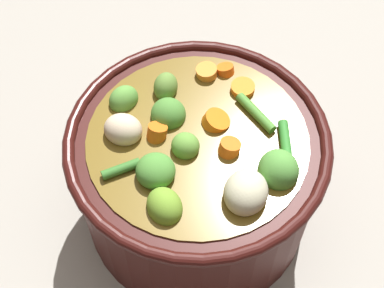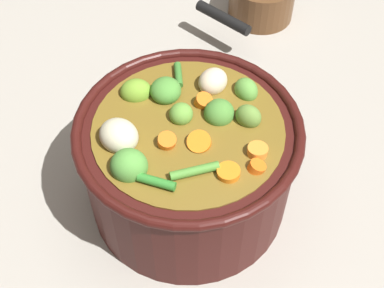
% 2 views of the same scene
% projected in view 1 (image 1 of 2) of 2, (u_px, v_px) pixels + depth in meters
% --- Properties ---
extents(ground_plane, '(1.10, 1.10, 0.00)m').
position_uv_depth(ground_plane, '(197.00, 207.00, 0.67)').
color(ground_plane, '#9E998E').
extents(cooking_pot, '(0.27, 0.27, 0.17)m').
position_uv_depth(cooking_pot, '(197.00, 173.00, 0.60)').
color(cooking_pot, '#38110F').
rests_on(cooking_pot, ground_plane).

